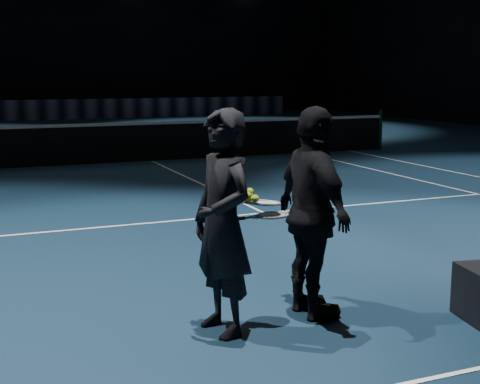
% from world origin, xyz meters
% --- Properties ---
extents(floor, '(36.00, 36.00, 0.00)m').
position_xyz_m(floor, '(0.00, 0.00, 0.00)').
color(floor, '#0E2032').
rests_on(floor, ground).
extents(wall_back, '(30.00, 0.00, 30.00)m').
position_xyz_m(wall_back, '(0.00, 18.00, 5.00)').
color(wall_back, black).
rests_on(wall_back, ground).
extents(court_lines, '(10.98, 23.78, 0.01)m').
position_xyz_m(court_lines, '(0.00, 0.00, 0.00)').
color(court_lines, white).
rests_on(court_lines, floor).
extents(net_post_right, '(0.10, 0.10, 1.10)m').
position_xyz_m(net_post_right, '(6.40, 0.00, 0.55)').
color(net_post_right, black).
rests_on(net_post_right, floor).
extents(net_mesh, '(12.80, 0.02, 0.86)m').
position_xyz_m(net_mesh, '(0.00, 0.00, 0.45)').
color(net_mesh, black).
rests_on(net_mesh, floor).
extents(net_tape, '(12.80, 0.03, 0.07)m').
position_xyz_m(net_tape, '(0.00, 0.00, 0.92)').
color(net_tape, white).
rests_on(net_tape, net_mesh).
extents(sponsor_backdrop, '(22.00, 0.15, 0.90)m').
position_xyz_m(sponsor_backdrop, '(0.00, 15.50, 0.45)').
color(sponsor_backdrop, black).
rests_on(sponsor_backdrop, floor).
extents(player_a, '(0.56, 0.74, 1.83)m').
position_xyz_m(player_a, '(-2.25, -10.52, 0.91)').
color(player_a, black).
rests_on(player_a, floor).
extents(player_b, '(0.46, 1.08, 1.83)m').
position_xyz_m(player_b, '(-1.40, -10.47, 0.91)').
color(player_b, black).
rests_on(player_b, floor).
extents(racket_lower, '(0.69, 0.26, 0.03)m').
position_xyz_m(racket_lower, '(-1.80, -10.50, 0.94)').
color(racket_lower, black).
rests_on(racket_lower, player_a).
extents(racket_upper, '(0.70, 0.31, 0.10)m').
position_xyz_m(racket_upper, '(-1.86, -10.46, 1.04)').
color(racket_upper, black).
rests_on(racket_upper, player_b).
extents(tennis_balls, '(0.12, 0.10, 0.12)m').
position_xyz_m(tennis_balls, '(-2.00, -10.50, 1.11)').
color(tennis_balls, gold).
rests_on(tennis_balls, racket_upper).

